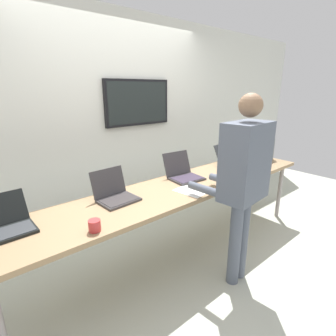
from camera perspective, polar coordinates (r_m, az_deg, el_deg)
name	(u,v)px	position (r m, az deg, el deg)	size (l,w,h in m)	color
ground	(178,255)	(3.03, 2.27, -18.44)	(8.00, 8.00, 0.04)	#B7BBA9
back_wall	(119,123)	(3.41, -10.57, 9.68)	(8.00, 0.11, 2.62)	silver
workbench	(179,191)	(2.66, 2.46, -4.92)	(3.52, 0.70, 0.79)	#9B7B55
equipment_box	(255,149)	(3.79, 18.33, 3.97)	(0.41, 0.36, 0.29)	gray
laptop_station_0	(2,224)	(2.15, -32.35, -10.30)	(0.37, 0.36, 0.22)	black
laptop_station_1	(115,193)	(2.36, -11.50, -5.38)	(0.34, 0.34, 0.26)	#3C3A3D
laptop_station_2	(183,173)	(2.86, 3.25, -1.01)	(0.36, 0.39, 0.27)	#3C393C
laptop_station_3	(231,160)	(3.47, 13.45, 1.72)	(0.35, 0.39, 0.24)	#393D41
person	(243,175)	(2.30, 16.07, -1.52)	(0.47, 0.61, 1.70)	slate
coffee_mug	(95,226)	(1.91, -15.66, -11.94)	(0.09, 0.09, 0.08)	#CA3838
paper_sheet	(191,191)	(2.52, 5.01, -5.00)	(0.25, 0.32, 0.00)	white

